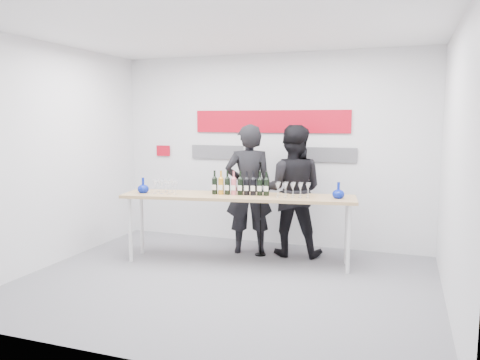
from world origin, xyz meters
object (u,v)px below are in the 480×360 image
(tasting_table, at_px, (238,200))
(presenter_left, at_px, (249,189))
(presenter_right, at_px, (292,191))
(mic_stand, at_px, (260,227))

(tasting_table, relative_size, presenter_left, 1.69)
(tasting_table, distance_m, presenter_right, 0.90)
(tasting_table, distance_m, mic_stand, 0.67)
(presenter_right, bearing_deg, presenter_left, 2.81)
(presenter_left, xyz_separation_m, presenter_right, (0.63, 0.10, -0.00))
(tasting_table, distance_m, presenter_left, 0.56)
(tasting_table, height_order, presenter_left, presenter_left)
(mic_stand, bearing_deg, presenter_right, 32.81)
(presenter_right, bearing_deg, tasting_table, 40.58)
(presenter_right, xyz_separation_m, mic_stand, (-0.42, -0.20, -0.53))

